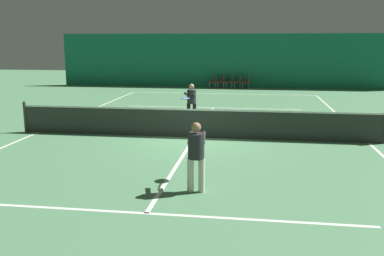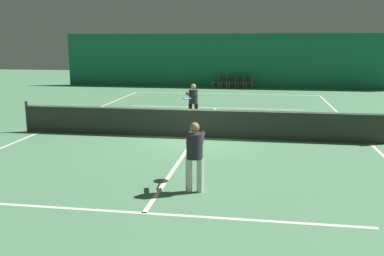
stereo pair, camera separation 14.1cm
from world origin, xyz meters
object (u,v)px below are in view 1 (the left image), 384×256
(player_far, at_px, (191,100))
(courtside_chair_1, at_px, (222,81))
(tennis_net, at_px, (194,122))
(courtside_chair_3, at_px, (239,81))
(courtside_chair_2, at_px, (230,81))
(courtside_chair_4, at_px, (247,81))
(courtside_chair_0, at_px, (214,81))
(player_near, at_px, (196,151))

(player_far, height_order, courtside_chair_1, player_far)
(tennis_net, bearing_deg, player_far, 100.70)
(player_far, bearing_deg, courtside_chair_3, 178.95)
(courtside_chair_2, height_order, courtside_chair_4, same)
(tennis_net, bearing_deg, courtside_chair_1, 90.97)
(courtside_chair_1, bearing_deg, player_far, -1.09)
(courtside_chair_2, bearing_deg, courtside_chair_4, 90.00)
(courtside_chair_1, relative_size, courtside_chair_3, 1.00)
(courtside_chair_0, distance_m, courtside_chair_1, 0.55)
(tennis_net, distance_m, courtside_chair_4, 15.06)
(courtside_chair_0, height_order, courtside_chair_3, same)
(player_near, relative_size, courtside_chair_2, 1.78)
(courtside_chair_2, relative_size, courtside_chair_4, 1.00)
(tennis_net, bearing_deg, courtside_chair_2, 88.85)
(tennis_net, height_order, courtside_chair_4, tennis_net)
(player_near, relative_size, courtside_chair_4, 1.78)
(player_far, xyz_separation_m, courtside_chair_3, (1.35, 12.40, -0.39))
(tennis_net, relative_size, courtside_chair_4, 14.29)
(tennis_net, bearing_deg, player_near, -81.60)
(player_near, distance_m, courtside_chair_3, 20.07)
(courtside_chair_3, height_order, courtside_chair_4, same)
(player_near, bearing_deg, courtside_chair_4, -5.95)
(player_far, relative_size, courtside_chair_1, 1.79)
(player_near, bearing_deg, player_far, 5.12)
(player_near, height_order, courtside_chair_3, player_near)
(courtside_chair_0, bearing_deg, courtside_chair_2, 90.00)
(courtside_chair_1, bearing_deg, courtside_chair_0, -90.00)
(player_far, xyz_separation_m, courtside_chair_1, (0.24, 12.40, -0.39))
(player_far, distance_m, courtside_chair_1, 12.40)
(courtside_chair_1, bearing_deg, player_near, 2.86)
(tennis_net, xyz_separation_m, player_far, (-0.49, 2.60, 0.37))
(player_near, distance_m, courtside_chair_0, 20.13)
(player_far, xyz_separation_m, courtside_chair_0, (-0.32, 12.40, -0.39))
(courtside_chair_2, bearing_deg, player_near, 1.28)
(courtside_chair_2, bearing_deg, tennis_net, -1.15)
(tennis_net, relative_size, player_far, 7.98)
(courtside_chair_0, bearing_deg, tennis_net, 3.09)
(player_near, distance_m, courtside_chair_1, 20.09)
(courtside_chair_1, xyz_separation_m, courtside_chair_3, (1.11, 0.00, 0.00))
(courtside_chair_2, relative_size, courtside_chair_3, 1.00)
(player_near, height_order, courtside_chair_2, player_near)
(courtside_chair_1, bearing_deg, courtside_chair_2, 90.00)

